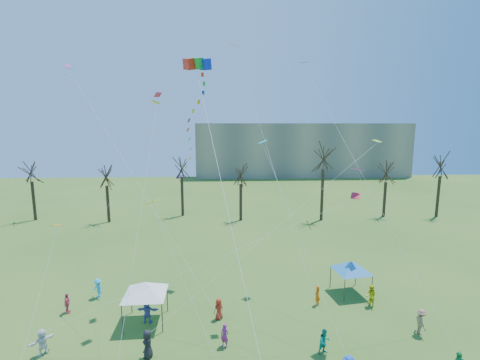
{
  "coord_description": "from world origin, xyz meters",
  "views": [
    {
      "loc": [
        -0.54,
        -14.79,
        14.19
      ],
      "look_at": [
        0.45,
        5.0,
        11.0
      ],
      "focal_mm": 25.0,
      "sensor_mm": 36.0,
      "label": 1
    }
  ],
  "objects_px": {
    "canopy_tent_white": "(145,288)",
    "big_box_kite": "(197,128)",
    "distant_building": "(300,149)",
    "canopy_tent_blue": "(351,266)"
  },
  "relations": [
    {
      "from": "distant_building",
      "to": "canopy_tent_white",
      "type": "bearing_deg",
      "value": -110.92
    },
    {
      "from": "big_box_kite",
      "to": "canopy_tent_white",
      "type": "relative_size",
      "value": 4.64
    },
    {
      "from": "distant_building",
      "to": "canopy_tent_blue",
      "type": "distance_m",
      "value": 71.57
    },
    {
      "from": "distant_building",
      "to": "canopy_tent_blue",
      "type": "height_order",
      "value": "distant_building"
    },
    {
      "from": "canopy_tent_white",
      "to": "distant_building",
      "type": "bearing_deg",
      "value": 69.08
    },
    {
      "from": "distant_building",
      "to": "big_box_kite",
      "type": "xyz_separation_m",
      "value": [
        -24.14,
        -76.31,
        6.61
      ]
    },
    {
      "from": "distant_building",
      "to": "big_box_kite",
      "type": "distance_m",
      "value": 80.31
    },
    {
      "from": "canopy_tent_white",
      "to": "canopy_tent_blue",
      "type": "height_order",
      "value": "canopy_tent_white"
    },
    {
      "from": "canopy_tent_white",
      "to": "big_box_kite",
      "type": "bearing_deg",
      "value": -29.76
    },
    {
      "from": "canopy_tent_blue",
      "to": "big_box_kite",
      "type": "bearing_deg",
      "value": -154.6
    }
  ]
}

